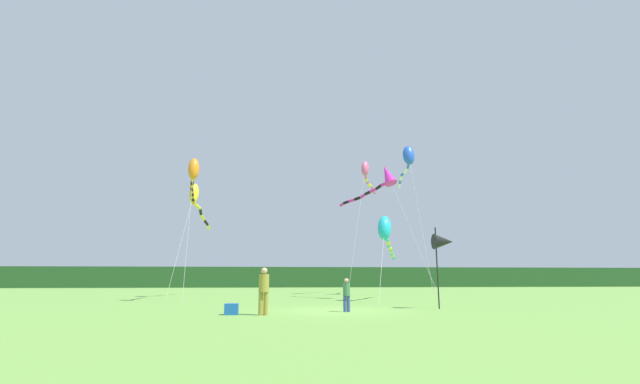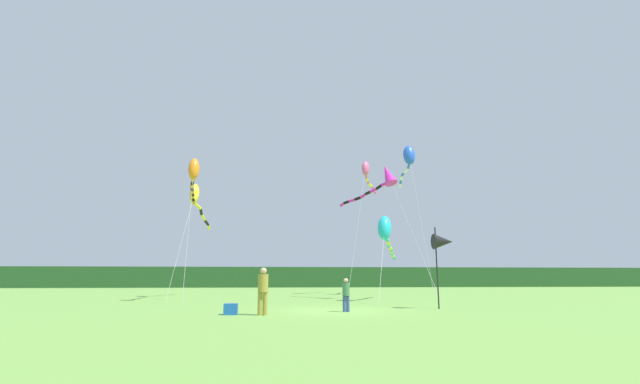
% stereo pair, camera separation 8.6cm
% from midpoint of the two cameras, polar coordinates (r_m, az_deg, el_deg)
% --- Properties ---
extents(ground_plane, '(120.00, 120.00, 0.00)m').
position_cam_midpoint_polar(ground_plane, '(18.50, 2.08, -15.34)').
color(ground_plane, '#6B9E42').
extents(distant_treeline, '(108.00, 3.95, 2.80)m').
position_cam_midpoint_polar(distant_treeline, '(63.33, -3.58, -11.10)').
color(distant_treeline, '#234C23').
rests_on(distant_treeline, ground).
extents(person_adult, '(0.38, 0.38, 1.71)m').
position_cam_midpoint_polar(person_adult, '(16.46, -7.34, -12.45)').
color(person_adult, olive).
rests_on(person_adult, ground).
extents(person_child, '(0.29, 0.29, 1.32)m').
position_cam_midpoint_polar(person_child, '(17.93, 3.57, -13.10)').
color(person_child, '#334C8C').
rests_on(person_child, ground).
extents(cooler_box, '(0.50, 0.43, 0.40)m').
position_cam_midpoint_polar(cooler_box, '(16.92, -11.49, -14.84)').
color(cooler_box, '#1959B2').
rests_on(cooler_box, ground).
extents(banner_flag_pole, '(0.90, 0.70, 3.58)m').
position_cam_midpoint_polar(banner_flag_pole, '(20.43, 15.96, -6.38)').
color(banner_flag_pole, black).
rests_on(banner_flag_pole, ground).
extents(kite_orange, '(1.12, 6.30, 8.37)m').
position_cam_midpoint_polar(kite_orange, '(27.10, -16.19, 2.24)').
color(kite_orange, '#B2B2B2').
rests_on(kite_orange, ground).
extents(kite_magenta, '(4.70, 6.68, 8.72)m').
position_cam_midpoint_polar(kite_magenta, '(28.73, 8.43, 1.80)').
color(kite_magenta, '#B2B2B2').
rests_on(kite_magenta, ground).
extents(kite_rainbow, '(4.07, 7.71, 11.08)m').
position_cam_midpoint_polar(kite_rainbow, '(36.93, 6.18, 2.64)').
color(kite_rainbow, '#B2B2B2').
rests_on(kite_rainbow, ground).
extents(kite_blue, '(0.96, 8.03, 11.89)m').
position_cam_midpoint_polar(kite_blue, '(35.83, 11.61, 4.41)').
color(kite_blue, '#B2B2B2').
rests_on(kite_blue, ground).
extents(kite_yellow, '(1.22, 8.38, 8.11)m').
position_cam_midpoint_polar(kite_yellow, '(32.60, -15.90, -0.81)').
color(kite_yellow, '#B2B2B2').
rests_on(kite_yellow, ground).
extents(kite_cyan, '(3.02, 7.47, 5.13)m').
position_cam_midpoint_polar(kite_cyan, '(26.24, 8.68, -5.10)').
color(kite_cyan, '#B2B2B2').
rests_on(kite_cyan, ground).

